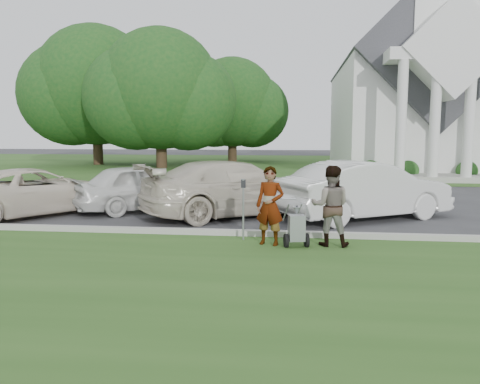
% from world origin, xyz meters
% --- Properties ---
extents(ground, '(120.00, 120.00, 0.00)m').
position_xyz_m(ground, '(0.00, 0.00, 0.00)').
color(ground, '#333335').
rests_on(ground, ground).
extents(grass_strip, '(80.00, 7.00, 0.01)m').
position_xyz_m(grass_strip, '(0.00, -3.00, 0.01)').
color(grass_strip, '#2A4F1B').
rests_on(grass_strip, ground).
extents(church_lawn, '(80.00, 30.00, 0.01)m').
position_xyz_m(church_lawn, '(0.00, 27.00, 0.01)').
color(church_lawn, '#2A4F1B').
rests_on(church_lawn, ground).
extents(curb, '(80.00, 0.18, 0.15)m').
position_xyz_m(curb, '(0.00, 0.55, 0.07)').
color(curb, '#9E9E93').
rests_on(curb, ground).
extents(church, '(9.19, 19.00, 24.10)m').
position_xyz_m(church, '(9.00, 23.11, 5.94)').
color(church, white).
rests_on(church, ground).
extents(tree_left, '(10.63, 8.40, 9.71)m').
position_xyz_m(tree_left, '(-8.01, 21.99, 5.11)').
color(tree_left, '#332316').
rests_on(tree_left, ground).
extents(tree_far, '(11.64, 9.20, 10.73)m').
position_xyz_m(tree_far, '(-14.01, 24.99, 5.69)').
color(tree_far, '#332316').
rests_on(tree_far, ground).
extents(tree_back, '(9.61, 7.60, 8.89)m').
position_xyz_m(tree_back, '(-4.01, 29.99, 4.73)').
color(tree_back, '#332316').
rests_on(tree_back, ground).
extents(striping_cart, '(0.62, 1.09, 0.95)m').
position_xyz_m(striping_cart, '(1.46, -0.42, 0.41)').
color(striping_cart, black).
rests_on(striping_cart, ground).
extents(person_left, '(0.71, 0.57, 1.72)m').
position_xyz_m(person_left, '(0.88, -0.28, 0.86)').
color(person_left, '#999999').
rests_on(person_left, ground).
extents(person_right, '(0.89, 0.72, 1.74)m').
position_xyz_m(person_right, '(2.18, -0.20, 0.87)').
color(person_right, '#999999').
rests_on(person_right, ground).
extents(parking_meter_near, '(0.10, 0.09, 1.42)m').
position_xyz_m(parking_meter_near, '(0.26, 0.09, 0.89)').
color(parking_meter_near, '#94989C').
rests_on(parking_meter_near, ground).
extents(car_a, '(4.82, 5.49, 1.41)m').
position_xyz_m(car_a, '(-6.34, 2.81, 0.70)').
color(car_a, silver).
rests_on(car_a, ground).
extents(car_b, '(4.50, 4.18, 1.50)m').
position_xyz_m(car_b, '(-3.34, 3.96, 0.75)').
color(car_b, white).
rests_on(car_b, ground).
extents(car_c, '(5.96, 5.05, 1.64)m').
position_xyz_m(car_c, '(-0.34, 3.34, 0.82)').
color(car_c, beige).
rests_on(car_c, ground).
extents(car_d, '(5.23, 4.08, 1.66)m').
position_xyz_m(car_d, '(3.41, 3.20, 0.83)').
color(car_d, silver).
rests_on(car_d, ground).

